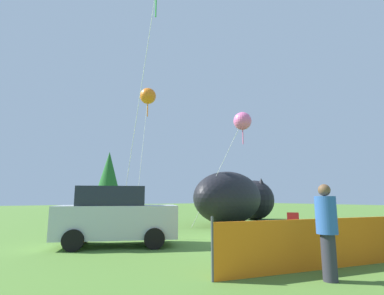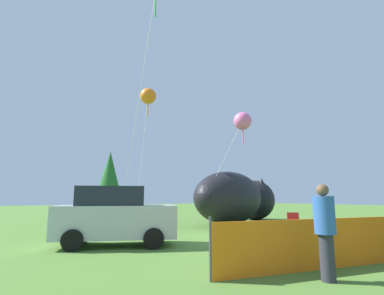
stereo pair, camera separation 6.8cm
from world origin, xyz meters
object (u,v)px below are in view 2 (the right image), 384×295
Objects in this scene: spectator_in_green_shirt at (325,227)px; kite_orange_flower at (148,96)px; folding_chair at (293,222)px; inflatable_cat at (236,200)px; parked_car at (116,216)px; kite_pink_octopus at (242,121)px.

spectator_in_green_shirt is 0.23× the size of kite_orange_flower.
kite_orange_flower is (-4.11, 7.02, 7.21)m from folding_chair.
inflatable_cat is at bearing 54.98° from spectator_in_green_shirt.
spectator_in_green_shirt is at bearing -99.41° from kite_orange_flower.
kite_pink_octopus reaches higher than parked_car.
kite_pink_octopus is at bearing -148.99° from inflatable_cat.
inflatable_cat is 8.49m from kite_orange_flower.
parked_car is at bearing -123.23° from kite_orange_flower.
inflatable_cat is at bearing 49.51° from parked_car.
folding_chair is at bearing -59.68° from kite_orange_flower.
kite_orange_flower is (-3.64, 4.39, 1.98)m from kite_pink_octopus.
folding_chair is at bearing -79.87° from kite_pink_octopus.
inflatable_cat is 5.34m from kite_pink_octopus.
folding_chair is at bearing 18.23° from parked_car.
folding_chair is 0.10× the size of inflatable_cat.
spectator_in_green_shirt is at bearing -125.11° from kite_pink_octopus.
kite_orange_flower reaches higher than kite_pink_octopus.
inflatable_cat is 4.93× the size of spectator_in_green_shirt.
kite_orange_flower is at bearing 80.59° from spectator_in_green_shirt.
kite_pink_octopus reaches higher than spectator_in_green_shirt.
kite_pink_octopus reaches higher than inflatable_cat.
spectator_in_green_shirt is 14.34m from kite_orange_flower.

